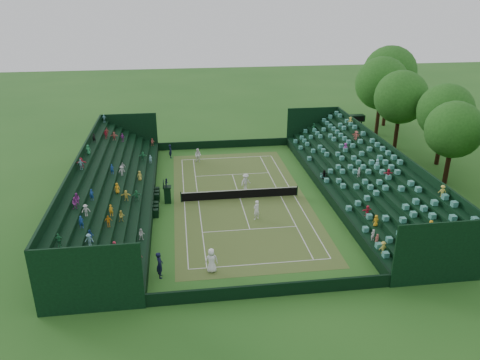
{
  "coord_description": "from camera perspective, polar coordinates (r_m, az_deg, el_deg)",
  "views": [
    {
      "loc": [
        -5.64,
        -41.63,
        19.52
      ],
      "look_at": [
        0.0,
        0.0,
        2.0
      ],
      "focal_mm": 35.0,
      "sensor_mm": 36.0,
      "label": 1
    }
  ],
  "objects": [
    {
      "name": "scoreboard_tower",
      "position": [
        64.32,
        14.01,
        7.21
      ],
      "size": [
        2.0,
        1.0,
        3.7
      ],
      "color": "black",
      "rests_on": "ground"
    },
    {
      "name": "north_grandstand",
      "position": [
        48.9,
        14.87,
        0.28
      ],
      "size": [
        6.6,
        32.0,
        4.9
      ],
      "color": "black",
      "rests_on": "ground"
    },
    {
      "name": "line_judge_north",
      "position": [
        57.66,
        -8.47,
        3.49
      ],
      "size": [
        0.46,
        0.65,
        1.7
      ],
      "primitive_type": "imported",
      "rotation": [
        0.0,
        0.0,
        1.66
      ],
      "color": "black",
      "rests_on": "ground"
    },
    {
      "name": "player_near_west",
      "position": [
        34.69,
        -3.49,
        -9.76
      ],
      "size": [
        0.93,
        0.61,
        1.91
      ],
      "primitive_type": "imported",
      "rotation": [
        0.0,
        0.0,
        3.14
      ],
      "color": "white",
      "rests_on": "ground"
    },
    {
      "name": "player_near_east",
      "position": [
        41.99,
        2.02,
        -3.66
      ],
      "size": [
        0.81,
        0.75,
        1.86
      ],
      "primitive_type": "imported",
      "rotation": [
        0.0,
        0.0,
        3.75
      ],
      "color": "white",
      "rests_on": "ground"
    },
    {
      "name": "player_far_west",
      "position": [
        55.87,
        -5.13,
        3.01
      ],
      "size": [
        1.01,
        0.92,
        1.68
      ],
      "primitive_type": "imported",
      "rotation": [
        0.0,
        0.0,
        -0.44
      ],
      "color": "white",
      "rests_on": "ground"
    },
    {
      "name": "perimeter_wall_east",
      "position": [
        47.9,
        10.11,
        -1.13
      ],
      "size": [
        0.2,
        31.77,
        1.0
      ],
      "primitive_type": "cube",
      "color": "black",
      "rests_on": "ground"
    },
    {
      "name": "perimeter_wall_west",
      "position": [
        45.86,
        -10.57,
        -2.28
      ],
      "size": [
        0.2,
        31.77,
        1.0
      ],
      "primitive_type": "cube",
      "color": "black",
      "rests_on": "ground"
    },
    {
      "name": "perimeter_wall_north",
      "position": [
        60.84,
        -2.01,
        4.41
      ],
      "size": [
        17.17,
        0.2,
        1.0
      ],
      "primitive_type": "cube",
      "color": "black",
      "rests_on": "ground"
    },
    {
      "name": "court_surface",
      "position": [
        46.32,
        -0.0,
        -2.28
      ],
      "size": [
        12.97,
        26.77,
        0.01
      ],
      "primitive_type": "cube",
      "color": "#377226",
      "rests_on": "ground"
    },
    {
      "name": "courtside_chairs",
      "position": [
        45.47,
        -10.16,
        -2.58
      ],
      "size": [
        0.52,
        5.49,
        1.13
      ],
      "color": "black",
      "rests_on": "ground"
    },
    {
      "name": "umpire_chair",
      "position": [
        45.58,
        -8.87,
        -1.51
      ],
      "size": [
        0.81,
        0.81,
        2.54
      ],
      "color": "black",
      "rests_on": "ground"
    },
    {
      "name": "perimeter_wall_south",
      "position": [
        32.5,
        3.86,
        -13.24
      ],
      "size": [
        17.17,
        0.2,
        1.0
      ],
      "primitive_type": "cube",
      "color": "black",
      "rests_on": "ground"
    },
    {
      "name": "player_far_east",
      "position": [
        48.03,
        0.7,
        -0.2
      ],
      "size": [
        1.31,
        1.13,
        1.76
      ],
      "primitive_type": "imported",
      "rotation": [
        0.0,
        0.0,
        0.52
      ],
      "color": "white",
      "rests_on": "ground"
    },
    {
      "name": "line_judge_south",
      "position": [
        34.51,
        -9.77,
        -10.16
      ],
      "size": [
        0.55,
        0.78,
        2.03
      ],
      "primitive_type": "imported",
      "rotation": [
        0.0,
        0.0,
        1.66
      ],
      "color": "black",
      "rests_on": "ground"
    },
    {
      "name": "tennis_net",
      "position": [
        46.11,
        -0.0,
        -1.69
      ],
      "size": [
        11.67,
        0.1,
        1.06
      ],
      "color": "black",
      "rests_on": "ground"
    },
    {
      "name": "tree_row",
      "position": [
        61.76,
        20.81,
        9.45
      ],
      "size": [
        10.41,
        36.65,
        11.71
      ],
      "color": "black",
      "rests_on": "ground"
    },
    {
      "name": "ground",
      "position": [
        46.32,
        -0.0,
        -2.28
      ],
      "size": [
        160.0,
        160.0,
        0.0
      ],
      "primitive_type": "plane",
      "color": "#255B1C",
      "rests_on": "ground"
    },
    {
      "name": "south_grandstand",
      "position": [
        45.89,
        -15.88,
        -1.34
      ],
      "size": [
        6.6,
        32.0,
        4.9
      ],
      "color": "black",
      "rests_on": "ground"
    }
  ]
}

